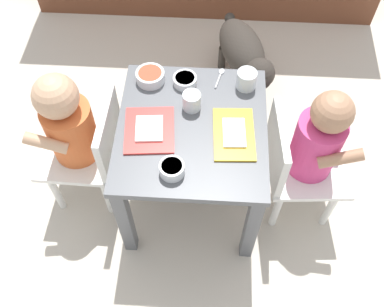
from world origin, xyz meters
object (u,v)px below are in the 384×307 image
(seated_child_right, at_px, (313,145))
(veggie_bowl_far, at_px, (185,80))
(veggie_bowl_near, at_px, (150,76))
(water_cup_right, at_px, (192,102))
(food_tray_left, at_px, (149,130))
(spoon_by_left_tray, at_px, (220,76))
(dining_table, at_px, (192,142))
(seated_child_left, at_px, (73,129))
(dog, at_px, (245,53))
(cereal_bowl_left_side, at_px, (172,169))
(water_cup_left, at_px, (246,80))
(food_tray_right, at_px, (234,134))

(seated_child_right, relative_size, veggie_bowl_far, 7.62)
(veggie_bowl_near, bearing_deg, water_cup_right, -36.97)
(water_cup_right, distance_m, veggie_bowl_far, 0.11)
(food_tray_left, distance_m, water_cup_right, 0.17)
(seated_child_right, height_order, water_cup_right, seated_child_right)
(spoon_by_left_tray, bearing_deg, veggie_bowl_near, -172.40)
(dining_table, bearing_deg, food_tray_left, -169.42)
(seated_child_right, distance_m, veggie_bowl_far, 0.49)
(food_tray_left, distance_m, veggie_bowl_near, 0.22)
(seated_child_left, bearing_deg, seated_child_right, -1.07)
(dining_table, xyz_separation_m, veggie_bowl_far, (-0.04, 0.19, 0.11))
(dog, height_order, veggie_bowl_near, veggie_bowl_near)
(seated_child_right, xyz_separation_m, cereal_bowl_left_side, (-0.46, -0.17, 0.08))
(water_cup_left, relative_size, water_cup_right, 1.08)
(water_cup_right, relative_size, veggie_bowl_near, 0.63)
(seated_child_left, distance_m, dog, 0.89)
(dog, bearing_deg, seated_child_right, -72.01)
(dog, relative_size, veggie_bowl_near, 4.69)
(food_tray_right, bearing_deg, dog, 84.33)
(dog, xyz_separation_m, cereal_bowl_left_side, (-0.25, -0.80, 0.28))
(food_tray_left, distance_m, water_cup_left, 0.38)
(food_tray_left, height_order, food_tray_right, same)
(food_tray_left, height_order, veggie_bowl_near, veggie_bowl_near)
(veggie_bowl_near, relative_size, spoon_by_left_tray, 1.01)
(food_tray_right, bearing_deg, seated_child_left, 176.40)
(water_cup_right, bearing_deg, seated_child_right, -12.06)
(seated_child_left, relative_size, veggie_bowl_far, 7.68)
(water_cup_left, bearing_deg, dog, 86.71)
(dining_table, height_order, water_cup_left, water_cup_left)
(seated_child_right, bearing_deg, dog, 107.99)
(seated_child_left, distance_m, cereal_bowl_left_side, 0.41)
(food_tray_left, height_order, water_cup_left, water_cup_left)
(dining_table, distance_m, seated_child_right, 0.41)
(seated_child_right, bearing_deg, veggie_bowl_near, 160.24)
(water_cup_right, bearing_deg, dog, 69.08)
(seated_child_right, distance_m, food_tray_right, 0.28)
(veggie_bowl_far, xyz_separation_m, spoon_by_left_tray, (0.12, 0.04, -0.01))
(water_cup_right, bearing_deg, veggie_bowl_far, 105.70)
(water_cup_right, bearing_deg, spoon_by_left_tray, 58.13)
(food_tray_left, bearing_deg, seated_child_left, 172.79)
(seated_child_left, height_order, water_cup_right, seated_child_left)
(dog, bearing_deg, water_cup_left, -93.29)
(spoon_by_left_tray, bearing_deg, food_tray_left, -131.22)
(seated_child_right, bearing_deg, veggie_bowl_far, 156.15)
(water_cup_right, bearing_deg, water_cup_left, 30.31)
(cereal_bowl_left_side, bearing_deg, dog, 72.61)
(water_cup_right, xyz_separation_m, spoon_by_left_tray, (0.09, 0.15, -0.03))
(seated_child_left, relative_size, water_cup_right, 10.04)
(seated_child_right, xyz_separation_m, dog, (-0.20, 0.63, -0.19))
(cereal_bowl_left_side, xyz_separation_m, veggie_bowl_far, (0.01, 0.37, -0.00))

